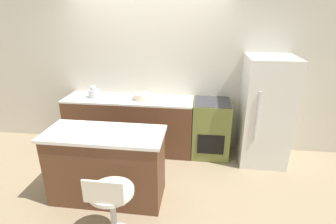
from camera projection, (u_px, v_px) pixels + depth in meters
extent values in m
plane|color=#998466|center=(145.00, 159.00, 4.25)|extent=(14.00, 14.00, 0.00)
cube|color=beige|center=(151.00, 71.00, 4.35)|extent=(8.00, 0.06, 2.60)
cube|color=brown|center=(130.00, 125.00, 4.41)|extent=(2.09, 0.58, 0.88)
cube|color=white|center=(128.00, 99.00, 4.24)|extent=(2.09, 0.58, 0.03)
cube|color=#9EA3A8|center=(107.00, 97.00, 4.28)|extent=(0.44, 0.32, 0.01)
cube|color=brown|center=(107.00, 167.00, 3.24)|extent=(1.37, 0.57, 0.87)
cube|color=white|center=(104.00, 134.00, 3.07)|extent=(1.42, 0.61, 0.04)
cube|color=olive|center=(211.00, 129.00, 4.24)|extent=(0.58, 0.58, 0.91)
cube|color=black|center=(211.00, 145.00, 4.02)|extent=(0.41, 0.01, 0.32)
cube|color=#333338|center=(213.00, 102.00, 4.07)|extent=(0.55, 0.55, 0.01)
cube|color=silver|center=(265.00, 111.00, 3.96)|extent=(0.68, 0.71, 1.64)
cube|color=silver|center=(257.00, 117.00, 3.63)|extent=(0.02, 0.02, 0.74)
cylinder|color=#B7B7BC|center=(114.00, 217.00, 2.66)|extent=(0.06, 0.06, 0.58)
cylinder|color=silver|center=(111.00, 191.00, 2.54)|extent=(0.45, 0.45, 0.04)
cube|color=silver|center=(103.00, 192.00, 2.32)|extent=(0.38, 0.02, 0.23)
cylinder|color=silver|center=(94.00, 93.00, 4.28)|extent=(0.18, 0.18, 0.12)
sphere|color=silver|center=(93.00, 88.00, 4.25)|extent=(0.10, 0.10, 0.10)
cylinder|color=beige|center=(141.00, 96.00, 4.19)|extent=(0.26, 0.26, 0.09)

